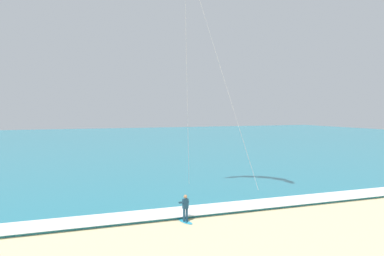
{
  "coord_description": "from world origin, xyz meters",
  "views": [
    {
      "loc": [
        -9.85,
        -10.36,
        6.92
      ],
      "look_at": [
        1.44,
        17.54,
        5.53
      ],
      "focal_mm": 38.44,
      "sensor_mm": 36.0,
      "label": 1
    }
  ],
  "objects": [
    {
      "name": "surfboard",
      "position": [
        -0.9,
        12.82,
        0.03
      ],
      "size": [
        0.72,
        1.46,
        0.09
      ],
      "color": "#239EC6",
      "rests_on": "ground"
    },
    {
      "name": "surf_foam",
      "position": [
        0.0,
        14.54,
        0.22
      ],
      "size": [
        200.0,
        2.54,
        0.04
      ],
      "primitive_type": "cube",
      "color": "white",
      "rests_on": "sea"
    },
    {
      "name": "sea",
      "position": [
        0.0,
        73.54,
        0.1
      ],
      "size": [
        200.0,
        120.0,
        0.2
      ],
      "primitive_type": "cube",
      "color": "teal",
      "rests_on": "ground"
    },
    {
      "name": "kitesurfer",
      "position": [
        -0.91,
        12.84,
        0.94
      ],
      "size": [
        0.59,
        0.59,
        1.69
      ],
      "color": "#143347",
      "rests_on": "ground"
    }
  ]
}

